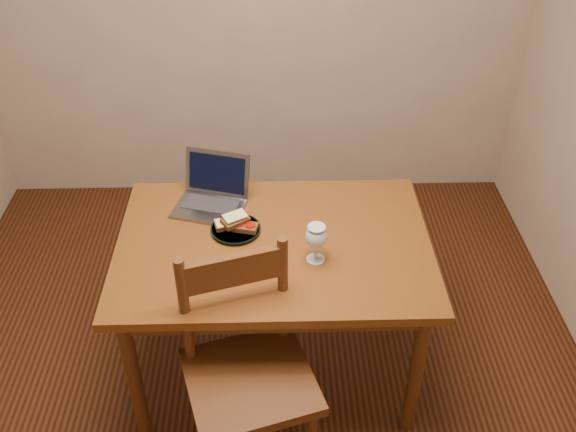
{
  "coord_description": "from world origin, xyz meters",
  "views": [
    {
      "loc": [
        0.11,
        -1.96,
        2.42
      ],
      "look_at": [
        0.17,
        0.19,
        0.8
      ],
      "focal_mm": 40.0,
      "sensor_mm": 36.0,
      "label": 1
    }
  ],
  "objects_px": {
    "chair": "(247,365)",
    "plate": "(236,230)",
    "table": "(274,258)",
    "milk_glass": "(316,243)",
    "laptop": "(213,192)"
  },
  "relations": [
    {
      "from": "laptop",
      "to": "plate",
      "type": "bearing_deg",
      "value": -47.39
    },
    {
      "from": "table",
      "to": "milk_glass",
      "type": "xyz_separation_m",
      "value": [
        0.17,
        -0.12,
        0.17
      ]
    },
    {
      "from": "plate",
      "to": "table",
      "type": "bearing_deg",
      "value": -25.74
    },
    {
      "from": "chair",
      "to": "plate",
      "type": "relative_size",
      "value": 2.7
    },
    {
      "from": "laptop",
      "to": "milk_glass",
      "type": "bearing_deg",
      "value": -27.32
    },
    {
      "from": "chair",
      "to": "laptop",
      "type": "distance_m",
      "value": 0.82
    },
    {
      "from": "chair",
      "to": "milk_glass",
      "type": "distance_m",
      "value": 0.53
    },
    {
      "from": "chair",
      "to": "table",
      "type": "bearing_deg",
      "value": 60.89
    },
    {
      "from": "milk_glass",
      "to": "laptop",
      "type": "bearing_deg",
      "value": 136.73
    },
    {
      "from": "table",
      "to": "milk_glass",
      "type": "bearing_deg",
      "value": -35.02
    },
    {
      "from": "table",
      "to": "plate",
      "type": "relative_size",
      "value": 6.15
    },
    {
      "from": "table",
      "to": "milk_glass",
      "type": "relative_size",
      "value": 7.63
    },
    {
      "from": "laptop",
      "to": "table",
      "type": "bearing_deg",
      "value": -31.53
    },
    {
      "from": "table",
      "to": "plate",
      "type": "bearing_deg",
      "value": 154.26
    },
    {
      "from": "plate",
      "to": "milk_glass",
      "type": "relative_size",
      "value": 1.24
    }
  ]
}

